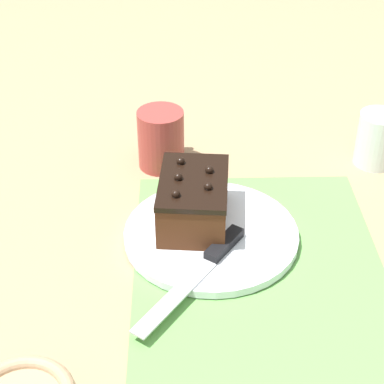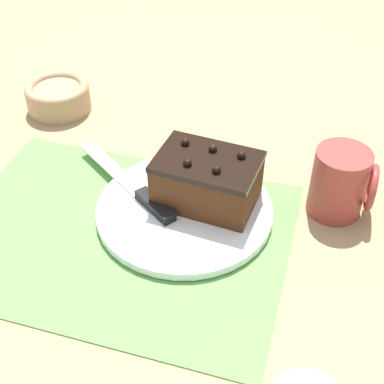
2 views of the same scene
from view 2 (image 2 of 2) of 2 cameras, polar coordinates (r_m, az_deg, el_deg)
ground_plane at (r=0.74m, az=-7.78°, el=-4.50°), size 3.00×3.00×0.00m
placemat_woven at (r=0.74m, az=-7.79°, el=-4.40°), size 0.46×0.34×0.00m
cake_plate at (r=0.76m, az=-0.81°, el=-1.95°), size 0.25×0.25×0.01m
chocolate_cake at (r=0.74m, az=1.61°, el=1.32°), size 0.15×0.11×0.08m
serving_knife at (r=0.77m, az=-5.59°, el=-0.02°), size 0.20×0.15×0.01m
small_bowl at (r=1.01m, az=-14.10°, el=9.91°), size 0.11×0.11×0.05m
coffee_mug at (r=0.77m, az=15.58°, el=0.95°), size 0.09×0.08×0.10m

